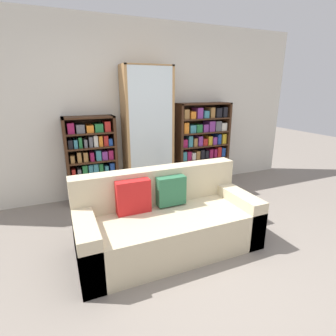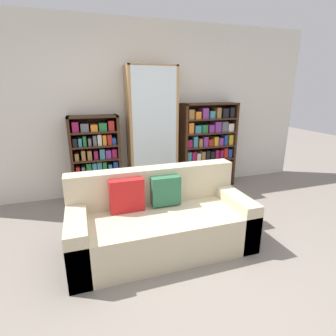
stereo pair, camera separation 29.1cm
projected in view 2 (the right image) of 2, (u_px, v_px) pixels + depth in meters
name	position (u px, v px, depth m)	size (l,w,h in m)	color
ground_plane	(200.00, 271.00, 2.53)	(16.00, 16.00, 0.00)	gray
wall_back	(142.00, 110.00, 4.26)	(6.01, 0.06, 2.70)	silver
couch	(160.00, 222.00, 2.86)	(1.92, 0.85, 0.84)	beige
bookshelf_left	(96.00, 159.00, 4.05)	(0.73, 0.32, 1.31)	#3D2314
display_cabinet	(152.00, 133.00, 4.19)	(0.77, 0.36, 2.03)	#AD7F4C
bookshelf_right	(208.00, 147.00, 4.60)	(0.97, 0.32, 1.46)	#3D2314
wine_bottle	(205.00, 199.00, 3.80)	(0.08, 0.08, 0.39)	black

